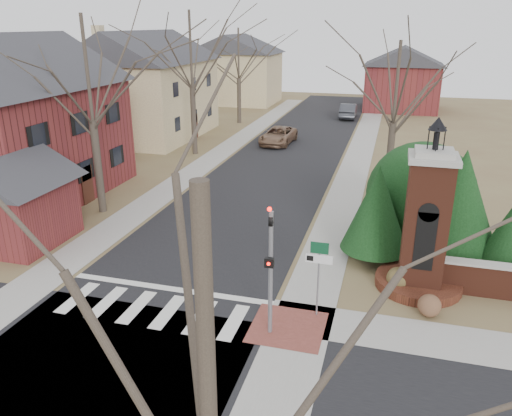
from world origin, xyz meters
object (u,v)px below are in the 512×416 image
(sign_post, at_px, (319,264))
(distant_car, at_px, (348,111))
(traffic_signal_pole, at_px, (270,261))
(pickup_truck, at_px, (278,136))
(brick_gate_monument, at_px, (424,235))

(sign_post, xyz_separation_m, distant_car, (-2.82, 38.61, -1.19))
(traffic_signal_pole, relative_size, distant_car, 0.97)
(sign_post, bearing_deg, pickup_truck, 106.08)
(traffic_signal_pole, bearing_deg, pickup_truck, 102.61)
(traffic_signal_pole, height_order, brick_gate_monument, brick_gate_monument)
(traffic_signal_pole, distance_m, pickup_truck, 27.09)
(sign_post, xyz_separation_m, brick_gate_monument, (3.41, 3.01, 0.22))
(sign_post, distance_m, distant_car, 38.73)
(sign_post, bearing_deg, traffic_signal_pole, -132.43)
(pickup_truck, relative_size, distant_car, 1.07)
(sign_post, height_order, brick_gate_monument, brick_gate_monument)
(sign_post, relative_size, distant_car, 0.59)
(brick_gate_monument, height_order, distant_car, brick_gate_monument)
(distant_car, bearing_deg, brick_gate_monument, 98.16)
(traffic_signal_pole, xyz_separation_m, brick_gate_monument, (4.70, 4.42, -0.42))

